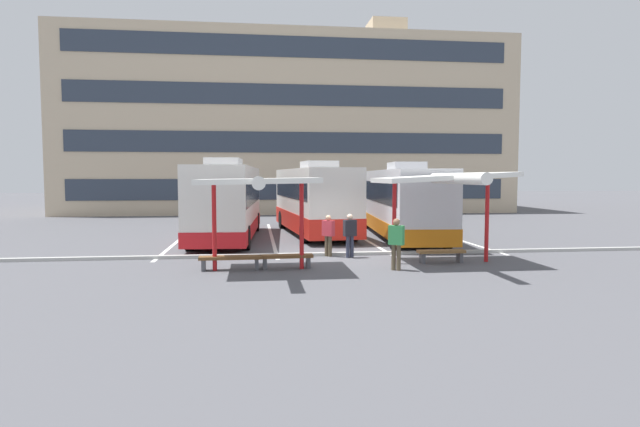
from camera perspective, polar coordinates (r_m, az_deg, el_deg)
ground_plane at (r=19.58m, az=1.73°, el=-4.70°), size 160.00×160.00×0.00m
terminal_building at (r=48.62m, az=-3.53°, el=9.09°), size 36.63×15.76×17.25m
coach_bus_0 at (r=25.06m, az=-10.03°, el=1.27°), size 3.10×10.72×3.79m
coach_bus_1 at (r=26.97m, az=-0.69°, el=1.37°), size 3.48×10.28×3.73m
coach_bus_2 at (r=26.34m, az=8.64°, el=1.22°), size 3.43×12.62×3.64m
lane_stripe_0 at (r=26.04m, az=-14.91°, el=-2.65°), size 0.16×14.00×0.01m
lane_stripe_1 at (r=25.80m, az=-5.27°, el=-2.59°), size 0.16×14.00×0.01m
lane_stripe_2 at (r=26.29m, az=4.28°, el=-2.46°), size 0.16×14.00×0.01m
lane_stripe_3 at (r=27.48m, az=13.23°, el=-2.27°), size 0.16×14.00×0.01m
waiting_shelter_0 at (r=16.44m, az=-6.76°, el=3.28°), size 3.77×4.80×2.99m
bench_0 at (r=16.98m, az=-9.74°, el=-4.94°), size 1.97×0.43×0.45m
bench_1 at (r=17.07m, az=-3.66°, el=-4.86°), size 1.72×0.48×0.45m
waiting_shelter_1 at (r=18.19m, az=13.41°, el=3.62°), size 4.32×5.06×3.14m
bench_2 at (r=18.59m, az=13.05°, el=-4.24°), size 1.65×0.44×0.45m
platform_kerb at (r=19.80m, az=1.63°, el=-4.43°), size 44.00×0.24×0.12m
waiting_passenger_0 at (r=16.79m, az=8.30°, el=-2.93°), size 0.52×0.45×1.65m
waiting_passenger_1 at (r=19.50m, az=0.91°, el=-2.13°), size 0.48×0.47×1.55m
waiting_passenger_2 at (r=19.24m, az=3.28°, el=-2.10°), size 0.51×0.33×1.61m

